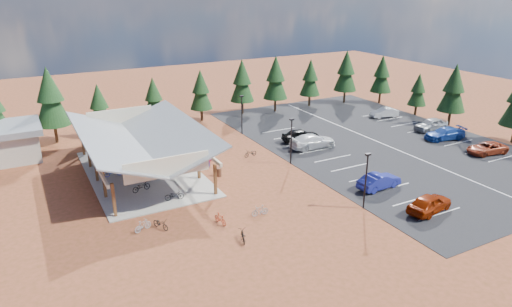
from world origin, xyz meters
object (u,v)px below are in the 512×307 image
bike_3 (121,156)px  car_3 (313,141)px  bike_0 (141,187)px  bike_14 (209,162)px  trash_bin_1 (200,160)px  bike_16 (250,153)px  lamp_post_2 (242,112)px  bike_4 (174,195)px  bike_12 (243,236)px  bike_15 (211,158)px  lamp_post_1 (291,138)px  bike_6 (150,165)px  car_6 (487,148)px  bike_13 (260,211)px  car_9 (384,113)px  bike_8 (161,224)px  bike_11 (220,219)px  bike_5 (158,175)px  trash_bin_0 (219,172)px  bike_2 (113,172)px  bike_9 (143,225)px  bike_pavilion (140,138)px  car_8 (431,124)px  car_1 (379,181)px  car_0 (430,203)px  car_4 (301,135)px  lamp_post_0 (366,177)px  bike_1 (135,179)px  car_7 (445,134)px  bike_7 (147,148)px

bike_3 → car_3: (21.25, -6.36, 0.28)m
bike_0 → bike_14: bike_0 is taller
trash_bin_1 → bike_16: trash_bin_1 is taller
lamp_post_2 → bike_4: size_ratio=2.95×
bike_12 → bike_15: bike_15 is taller
lamp_post_1 → lamp_post_2: size_ratio=1.00×
bike_6 → car_6: size_ratio=0.37×
trash_bin_1 → bike_15: bearing=-15.6°
bike_3 → bike_13: bearing=-152.1°
car_9 → bike_13: bearing=-48.3°
bike_8 → car_3: size_ratio=0.29×
bike_6 → bike_8: bike_6 is taller
lamp_post_1 → bike_11: bearing=-144.8°
bike_5 → car_3: 19.25m
bike_14 → bike_16: bearing=18.1°
trash_bin_0 → bike_4: bike_4 is taller
lamp_post_2 → car_9: lamp_post_2 is taller
car_3 → car_6: size_ratio=1.21×
bike_13 → car_9: size_ratio=0.37×
bike_2 → bike_9: 12.13m
bike_pavilion → car_8: bike_pavilion is taller
bike_2 → bike_11: bearing=-153.6°
bike_6 → car_1: bearing=-127.8°
bike_2 → car_3: 23.07m
bike_15 → car_0: bearing=162.7°
car_4 → car_3: bearing=-173.1°
lamp_post_0 → lamp_post_2: same height
bike_12 → lamp_post_1: bearing=-116.1°
bike_8 → bike_14: 13.90m
bike_8 → car_4: size_ratio=0.36×
trash_bin_0 → bike_0: 8.00m
bike_8 → car_3: bearing=0.6°
bike_1 → bike_12: (4.65, -14.22, -0.21)m
bike_6 → car_4: 19.08m
bike_15 → car_1: (11.62, -13.88, 0.30)m
bike_8 → bike_13: 8.31m
bike_12 → car_7: bearing=-145.1°
bike_9 → car_6: size_ratio=0.33×
trash_bin_0 → bike_7: size_ratio=0.51×
lamp_post_1 → trash_bin_0: lamp_post_1 is taller
car_4 → bike_4: bearing=121.4°
bike_14 → car_4: (13.16, 1.92, 0.42)m
bike_15 → trash_bin_0: bearing=119.8°
lamp_post_2 → bike_14: lamp_post_2 is taller
bike_13 → car_6: size_ratio=0.32×
bike_7 → bike_12: bike_7 is taller
bike_3 → bike_16: bike_3 is taller
trash_bin_0 → bike_8: bearing=-137.8°
car_7 → car_1: bearing=-55.6°
bike_16 → bike_3: bearing=-122.1°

